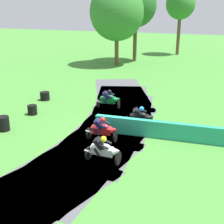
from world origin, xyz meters
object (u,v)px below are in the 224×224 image
at_px(motorcycle_chase_red, 103,129).
at_px(motorcycle_fourth_green, 109,99).
at_px(tire_stack_far, 45,96).
at_px(motorcycle_lead_white, 104,150).
at_px(tire_stack_mid_b, 32,110).
at_px(tire_stack_mid_a, 3,124).
at_px(motorcycle_trailing_black, 140,117).

distance_m(motorcycle_chase_red, motorcycle_fourth_green, 5.17).
bearing_deg(motorcycle_fourth_green, tire_stack_far, 177.28).
xyz_separation_m(motorcycle_lead_white, tire_stack_mid_b, (-6.47, 4.36, -0.34)).
height_order(motorcycle_chase_red, tire_stack_far, motorcycle_chase_red).
bearing_deg(tire_stack_far, tire_stack_mid_b, -73.09).
bearing_deg(tire_stack_mid_a, motorcycle_fourth_green, 53.08).
bearing_deg(tire_stack_mid_a, motorcycle_trailing_black, 22.74).
distance_m(motorcycle_lead_white, motorcycle_chase_red, 2.29).
relative_size(motorcycle_lead_white, motorcycle_chase_red, 1.00).
relative_size(tire_stack_mid_a, tire_stack_mid_b, 1.33).
xyz_separation_m(motorcycle_trailing_black, tire_stack_mid_a, (-6.91, -2.89, -0.23)).
relative_size(motorcycle_lead_white, motorcycle_trailing_black, 0.99).
distance_m(tire_stack_mid_a, tire_stack_far, 5.78).
height_order(tire_stack_mid_a, tire_stack_mid_b, tire_stack_mid_a).
height_order(motorcycle_fourth_green, tire_stack_mid_b, motorcycle_fourth_green).
height_order(motorcycle_chase_red, tire_stack_mid_a, motorcycle_chase_red).
height_order(motorcycle_trailing_black, tire_stack_mid_b, motorcycle_trailing_black).
relative_size(motorcycle_chase_red, motorcycle_fourth_green, 0.99).
height_order(motorcycle_lead_white, tire_stack_mid_a, motorcycle_lead_white).
bearing_deg(tire_stack_mid_b, tire_stack_mid_a, -90.03).
xyz_separation_m(motorcycle_lead_white, tire_stack_far, (-7.36, 7.30, -0.34)).
xyz_separation_m(motorcycle_trailing_black, tire_stack_mid_b, (-6.91, -0.13, -0.33)).
xyz_separation_m(motorcycle_lead_white, tire_stack_mid_a, (-6.47, 1.59, -0.24)).
xyz_separation_m(tire_stack_mid_a, tire_stack_mid_b, (0.00, 2.76, -0.10)).
xyz_separation_m(motorcycle_fourth_green, tire_stack_mid_b, (-4.11, -2.70, -0.34)).
distance_m(motorcycle_chase_red, tire_stack_far, 8.31).
height_order(motorcycle_lead_white, tire_stack_mid_b, motorcycle_lead_white).
distance_m(motorcycle_trailing_black, tire_stack_mid_a, 7.49).
height_order(motorcycle_trailing_black, motorcycle_fourth_green, motorcycle_fourth_green).
bearing_deg(motorcycle_lead_white, tire_stack_mid_a, 166.17).
relative_size(motorcycle_fourth_green, tire_stack_far, 2.54).
xyz_separation_m(motorcycle_trailing_black, motorcycle_fourth_green, (-2.80, 2.57, 0.01)).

